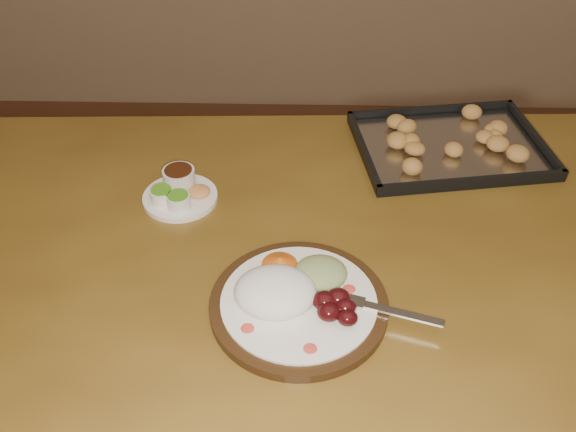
{
  "coord_description": "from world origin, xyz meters",
  "views": [
    {
      "loc": [
        -0.17,
        -0.69,
        1.56
      ],
      "look_at": [
        -0.19,
        0.25,
        0.77
      ],
      "focal_mm": 40.0,
      "sensor_mm": 36.0,
      "label": 1
    }
  ],
  "objects": [
    {
      "name": "condiment_saucer",
      "position": [
        -0.41,
        0.33,
        0.77
      ],
      "size": [
        0.15,
        0.15,
        0.05
      ],
      "rotation": [
        0.0,
        0.0,
        -0.13
      ],
      "color": "white",
      "rests_on": "dining_table"
    },
    {
      "name": "baking_tray",
      "position": [
        0.16,
        0.52,
        0.76
      ],
      "size": [
        0.45,
        0.36,
        0.04
      ],
      "rotation": [
        0.0,
        0.0,
        0.16
      ],
      "color": "black",
      "rests_on": "dining_table"
    },
    {
      "name": "dinner_plate",
      "position": [
        -0.17,
        0.04,
        0.77
      ],
      "size": [
        0.38,
        0.3,
        0.07
      ],
      "rotation": [
        0.0,
        0.0,
        -0.21
      ],
      "color": "black",
      "rests_on": "dining_table"
    },
    {
      "name": "dining_table",
      "position": [
        -0.17,
        0.2,
        0.65
      ],
      "size": [
        1.53,
        0.95,
        0.75
      ],
      "rotation": [
        0.0,
        0.0,
        0.04
      ],
      "color": "brown",
      "rests_on": "ground"
    }
  ]
}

